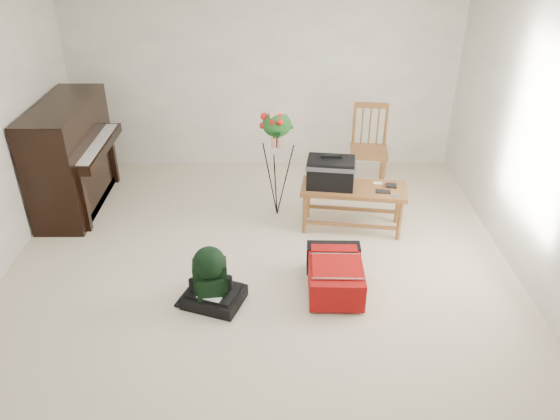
{
  "coord_description": "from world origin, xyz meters",
  "views": [
    {
      "loc": [
        0.17,
        -4.16,
        3.19
      ],
      "look_at": [
        0.2,
        0.35,
        0.62
      ],
      "focal_mm": 35.0,
      "sensor_mm": 36.0,
      "label": 1
    }
  ],
  "objects_px": {
    "red_suitcase": "(335,272)",
    "black_duffel": "(214,295)",
    "green_backpack": "(210,274)",
    "flower_stand": "(277,165)",
    "piano": "(72,158)",
    "bench": "(338,178)",
    "dining_chair": "(368,149)"
  },
  "relations": [
    {
      "from": "red_suitcase",
      "to": "black_duffel",
      "type": "relative_size",
      "value": 1.22
    },
    {
      "from": "black_duffel",
      "to": "green_backpack",
      "type": "xyz_separation_m",
      "value": [
        -0.02,
        -0.02,
        0.25
      ]
    },
    {
      "from": "green_backpack",
      "to": "flower_stand",
      "type": "bearing_deg",
      "value": 63.05
    },
    {
      "from": "piano",
      "to": "red_suitcase",
      "type": "xyz_separation_m",
      "value": [
        2.89,
        -1.63,
        -0.43
      ]
    },
    {
      "from": "piano",
      "to": "flower_stand",
      "type": "xyz_separation_m",
      "value": [
        2.36,
        -0.26,
        0.02
      ]
    },
    {
      "from": "black_duffel",
      "to": "green_backpack",
      "type": "relative_size",
      "value": 1.03
    },
    {
      "from": "piano",
      "to": "red_suitcase",
      "type": "distance_m",
      "value": 3.35
    },
    {
      "from": "green_backpack",
      "to": "flower_stand",
      "type": "xyz_separation_m",
      "value": [
        0.59,
        1.62,
        0.3
      ]
    },
    {
      "from": "bench",
      "to": "green_backpack",
      "type": "bearing_deg",
      "value": -125.37
    },
    {
      "from": "bench",
      "to": "flower_stand",
      "type": "relative_size",
      "value": 0.92
    },
    {
      "from": "red_suitcase",
      "to": "green_backpack",
      "type": "height_order",
      "value": "green_backpack"
    },
    {
      "from": "black_duffel",
      "to": "green_backpack",
      "type": "distance_m",
      "value": 0.25
    },
    {
      "from": "piano",
      "to": "black_duffel",
      "type": "bearing_deg",
      "value": -46.22
    },
    {
      "from": "dining_chair",
      "to": "black_duffel",
      "type": "height_order",
      "value": "dining_chair"
    },
    {
      "from": "bench",
      "to": "red_suitcase",
      "type": "distance_m",
      "value": 1.16
    },
    {
      "from": "flower_stand",
      "to": "black_duffel",
      "type": "bearing_deg",
      "value": -130.4
    },
    {
      "from": "dining_chair",
      "to": "green_backpack",
      "type": "bearing_deg",
      "value": -119.75
    },
    {
      "from": "flower_stand",
      "to": "green_backpack",
      "type": "bearing_deg",
      "value": -130.79
    },
    {
      "from": "dining_chair",
      "to": "flower_stand",
      "type": "bearing_deg",
      "value": -140.89
    },
    {
      "from": "black_duffel",
      "to": "flower_stand",
      "type": "distance_m",
      "value": 1.79
    },
    {
      "from": "bench",
      "to": "black_duffel",
      "type": "height_order",
      "value": "bench"
    },
    {
      "from": "bench",
      "to": "red_suitcase",
      "type": "height_order",
      "value": "bench"
    },
    {
      "from": "dining_chair",
      "to": "flower_stand",
      "type": "relative_size",
      "value": 0.82
    },
    {
      "from": "piano",
      "to": "green_backpack",
      "type": "xyz_separation_m",
      "value": [
        1.76,
        -1.88,
        -0.27
      ]
    },
    {
      "from": "red_suitcase",
      "to": "bench",
      "type": "bearing_deg",
      "value": 85.36
    },
    {
      "from": "dining_chair",
      "to": "red_suitcase",
      "type": "bearing_deg",
      "value": -99.32
    },
    {
      "from": "piano",
      "to": "green_backpack",
      "type": "bearing_deg",
      "value": -46.77
    },
    {
      "from": "green_backpack",
      "to": "flower_stand",
      "type": "relative_size",
      "value": 0.46
    },
    {
      "from": "piano",
      "to": "red_suitcase",
      "type": "bearing_deg",
      "value": -29.34
    },
    {
      "from": "bench",
      "to": "dining_chair",
      "type": "relative_size",
      "value": 1.12
    },
    {
      "from": "piano",
      "to": "flower_stand",
      "type": "distance_m",
      "value": 2.37
    },
    {
      "from": "piano",
      "to": "black_duffel",
      "type": "relative_size",
      "value": 2.47
    }
  ]
}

